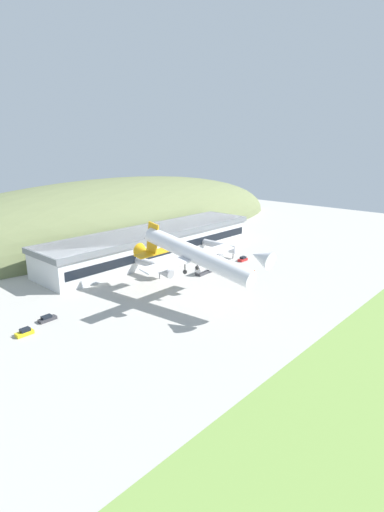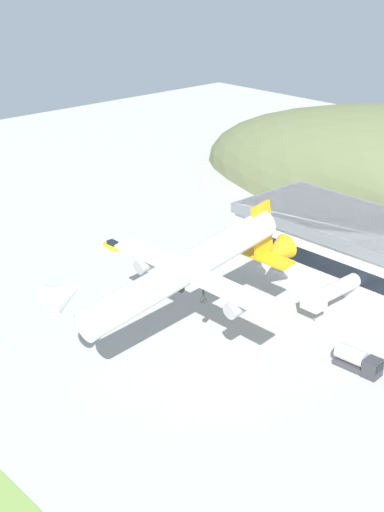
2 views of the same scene
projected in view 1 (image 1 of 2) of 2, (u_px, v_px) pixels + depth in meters
name	position (u px, v px, depth m)	size (l,w,h in m)	color
ground_plane	(237.00, 297.00, 112.59)	(342.29, 342.29, 0.00)	#ADAAA3
hill_backdrop	(115.00, 234.00, 189.69)	(230.90, 64.42, 52.19)	#667047
terminal_building	(154.00, 241.00, 150.73)	(91.23, 20.84, 10.54)	silver
jetway_0	(152.00, 264.00, 128.79)	(3.38, 12.63, 5.43)	silver
jetway_1	(222.00, 246.00, 151.69)	(3.38, 16.22, 5.43)	silver
cargo_airplane	(193.00, 255.00, 104.74)	(32.83, 46.17, 12.36)	silver
service_car_0	(25.00, 332.00, 90.09)	(3.92, 1.72, 1.62)	gold
service_car_1	(47.00, 319.00, 97.29)	(4.45, 1.79, 1.44)	#333338
service_car_2	(243.00, 259.00, 146.39)	(3.89, 1.83, 1.62)	#B21E1E
fuel_truck	(204.00, 269.00, 131.99)	(7.23, 2.92, 3.27)	#333338
traffic_cone_0	(254.00, 270.00, 134.72)	(0.52, 0.52, 0.58)	orange
traffic_cone_1	(227.00, 267.00, 138.01)	(0.52, 0.52, 0.58)	orange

